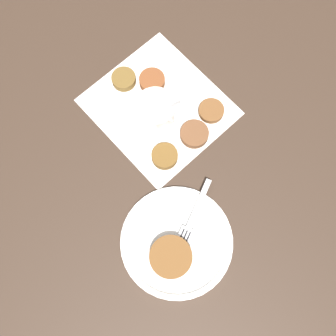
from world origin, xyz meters
name	(u,v)px	position (x,y,z in m)	size (l,w,h in m)	color
ground_plane	(159,107)	(0.00, 0.00, 0.00)	(4.00, 4.00, 0.00)	#38281E
napkin	(160,105)	(0.00, 0.00, 0.00)	(0.32, 0.30, 0.00)	silver
sauce_bowl	(156,112)	(0.01, -0.02, 0.03)	(0.10, 0.09, 0.12)	white
fritter_0	(211,111)	(0.10, 0.07, 0.01)	(0.06, 0.06, 0.01)	brown
fritter_1	(124,79)	(-0.10, -0.01, 0.01)	(0.06, 0.06, 0.02)	brown
fritter_2	(152,81)	(-0.05, 0.03, 0.01)	(0.06, 0.06, 0.02)	brown
fritter_3	(165,156)	(0.09, -0.08, 0.01)	(0.06, 0.06, 0.02)	brown
fritter_4	(195,133)	(0.11, 0.00, 0.01)	(0.06, 0.06, 0.02)	brown
serving_plate	(177,242)	(0.24, -0.21, 0.01)	(0.24, 0.24, 0.02)	white
fritter_on_plate	(171,257)	(0.25, -0.24, 0.03)	(0.09, 0.09, 0.02)	brown
fork	(189,227)	(0.24, -0.17, 0.02)	(0.08, 0.18, 0.00)	silver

